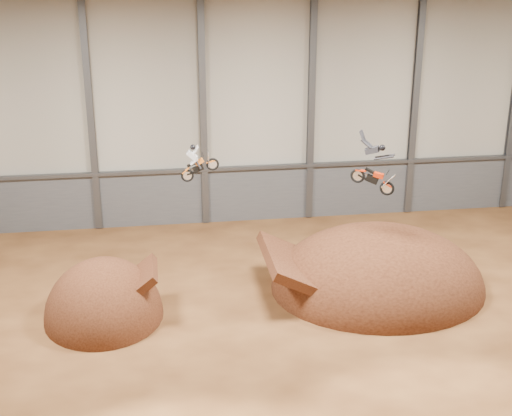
# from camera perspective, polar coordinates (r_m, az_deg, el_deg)

# --- Properties ---
(floor) EXTENTS (40.00, 40.00, 0.00)m
(floor) POSITION_cam_1_polar(r_m,az_deg,el_deg) (32.74, 4.03, -10.20)
(floor) COLOR #502D15
(floor) RESTS_ON ground
(back_wall) EXTENTS (40.00, 0.10, 14.00)m
(back_wall) POSITION_cam_1_polar(r_m,az_deg,el_deg) (44.05, 0.10, 7.67)
(back_wall) COLOR #B4AFA0
(back_wall) RESTS_ON ground
(ceiling) EXTENTS (40.00, 40.00, 0.00)m
(ceiling) POSITION_cam_1_polar(r_m,az_deg,el_deg) (28.38, 4.74, 15.00)
(ceiling) COLOR black
(ceiling) RESTS_ON back_wall
(lower_band_back) EXTENTS (39.80, 0.18, 3.50)m
(lower_band_back) POSITION_cam_1_polar(r_m,az_deg,el_deg) (45.38, 0.11, 1.16)
(lower_band_back) COLOR #515358
(lower_band_back) RESTS_ON ground
(steel_rail) EXTENTS (39.80, 0.35, 0.20)m
(steel_rail) POSITION_cam_1_polar(r_m,az_deg,el_deg) (44.69, 0.14, 3.28)
(steel_rail) COLOR #47494F
(steel_rail) RESTS_ON lower_band_back
(steel_column_1) EXTENTS (0.40, 0.36, 13.90)m
(steel_column_1) POSITION_cam_1_polar(r_m,az_deg,el_deg) (43.55, -13.09, 7.00)
(steel_column_1) COLOR #47494F
(steel_column_1) RESTS_ON ground
(steel_column_2) EXTENTS (0.40, 0.36, 13.90)m
(steel_column_2) POSITION_cam_1_polar(r_m,az_deg,el_deg) (43.50, -4.25, 7.46)
(steel_column_2) COLOR #47494F
(steel_column_2) RESTS_ON ground
(steel_column_3) EXTENTS (0.40, 0.36, 13.90)m
(steel_column_3) POSITION_cam_1_polar(r_m,az_deg,el_deg) (44.47, 4.43, 7.73)
(steel_column_3) COLOR #47494F
(steel_column_3) RESTS_ON ground
(steel_column_4) EXTENTS (0.40, 0.36, 13.90)m
(steel_column_4) POSITION_cam_1_polar(r_m,az_deg,el_deg) (46.38, 12.56, 7.83)
(steel_column_4) COLOR #47494F
(steel_column_4) RESTS_ON ground
(takeoff_ramp) EXTENTS (5.57, 6.43, 5.57)m
(takeoff_ramp) POSITION_cam_1_polar(r_m,az_deg,el_deg) (35.01, -12.02, -8.48)
(takeoff_ramp) COLOR #36180D
(takeoff_ramp) RESTS_ON ground
(landing_ramp) EXTENTS (10.97, 9.71, 6.33)m
(landing_ramp) POSITION_cam_1_polar(r_m,az_deg,el_deg) (37.48, 9.66, -6.31)
(landing_ramp) COLOR #36180D
(landing_ramp) RESTS_ON ground
(fmx_rider_a) EXTENTS (2.48, 0.75, 2.38)m
(fmx_rider_a) POSITION_cam_1_polar(r_m,az_deg,el_deg) (34.57, -4.33, 4.01)
(fmx_rider_a) COLOR orange
(fmx_rider_b) EXTENTS (3.53, 2.41, 3.29)m
(fmx_rider_b) POSITION_cam_1_polar(r_m,az_deg,el_deg) (34.06, 9.19, 3.56)
(fmx_rider_b) COLOR #B62609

